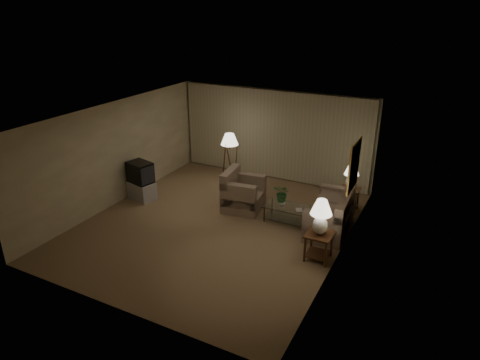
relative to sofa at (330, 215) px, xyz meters
name	(u,v)px	position (x,y,z in m)	size (l,w,h in m)	color
ground	(217,224)	(-2.50, -0.99, -0.39)	(7.00, 7.00, 0.00)	#927151
room_shell	(246,139)	(-2.48, 0.52, 1.36)	(6.04, 7.02, 2.72)	beige
sofa	(330,215)	(0.00, 0.00, 0.00)	(1.85, 1.08, 0.77)	gray
armchair	(244,194)	(-2.30, 0.06, 0.03)	(1.21, 1.17, 0.83)	gray
side_table_near	(319,242)	(0.15, -1.35, 0.02)	(0.54, 0.54, 0.60)	#34190E
side_table_far	(349,196)	(0.15, 1.25, 0.01)	(0.49, 0.41, 0.60)	#34190E
table_lamp_near	(321,214)	(0.15, -1.35, 0.67)	(0.45, 0.45, 0.77)	silver
table_lamp_far	(352,175)	(0.15, 1.25, 0.60)	(0.38, 0.38, 0.65)	silver
coffee_table	(287,212)	(-1.02, -0.10, -0.11)	(1.16, 0.63, 0.41)	silver
tv_cabinet	(142,190)	(-5.05, -0.66, -0.14)	(0.85, 0.64, 0.50)	#B4B4B7
crt_tv	(140,172)	(-5.05, -0.66, 0.40)	(0.75, 0.62, 0.56)	black
floor_lamp	(230,158)	(-3.38, 1.32, 0.43)	(0.51, 0.51, 1.56)	#34190E
ottoman	(252,191)	(-2.40, 0.78, -0.18)	(0.63, 0.63, 0.42)	#A04B36
vase	(282,202)	(-1.17, -0.10, 0.11)	(0.16, 0.16, 0.17)	white
flowers	(282,191)	(-1.17, -0.10, 0.42)	(0.40, 0.35, 0.45)	#2D672E
book	(296,210)	(-0.77, -0.20, 0.04)	(0.15, 0.21, 0.02)	olive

